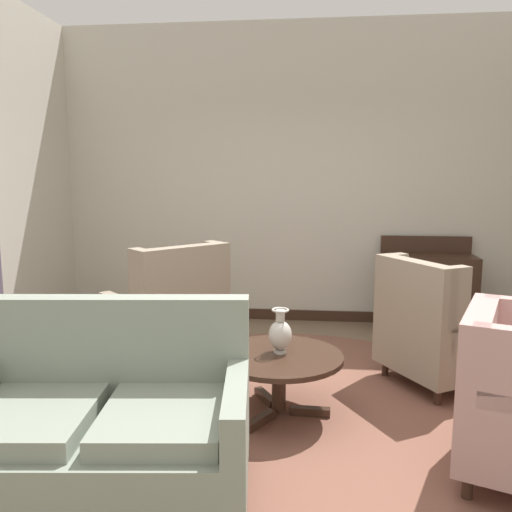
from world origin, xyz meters
name	(u,v)px	position (x,y,z in m)	size (l,w,h in m)	color
ground	(287,428)	(0.00, 0.00, 0.00)	(7.71, 7.71, 0.00)	brown
wall_back	(300,175)	(0.00, 2.70, 1.68)	(5.66, 0.08, 3.36)	beige
baseboard_back	(298,315)	(0.00, 2.65, 0.06)	(5.50, 0.03, 0.12)	#382319
area_rug	(289,407)	(0.00, 0.30, 0.01)	(3.53, 3.53, 0.01)	brown
coffee_table	(279,365)	(-0.07, 0.18, 0.37)	(0.89, 0.89, 0.45)	#382319
porcelain_vase	(280,334)	(-0.06, 0.21, 0.58)	(0.16, 0.16, 0.31)	beige
settee	(103,424)	(-0.90, -0.87, 0.42)	(1.56, 1.00, 1.01)	gray
armchair_back_corner	(438,333)	(1.15, 0.85, 0.43)	(1.13, 1.10, 1.04)	gray
armchair_beside_settee	(170,318)	(-1.07, 0.98, 0.46)	(1.18, 1.18, 1.11)	gray
sideboard	(427,288)	(1.40, 2.41, 0.47)	(0.98, 0.43, 1.02)	#382319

